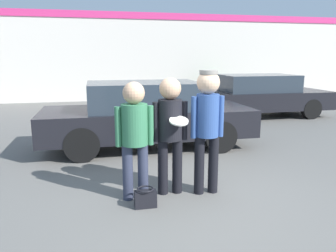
{
  "coord_description": "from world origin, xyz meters",
  "views": [
    {
      "loc": [
        -1.31,
        -4.29,
        2.03
      ],
      "look_at": [
        -0.26,
        0.38,
        1.01
      ],
      "focal_mm": 35.0,
      "sensor_mm": 36.0,
      "label": 1
    }
  ],
  "objects_px": {
    "parked_car_near": "(147,115)",
    "parked_car_far": "(258,95)",
    "person_right": "(207,120)",
    "person_middle_with_frisbee": "(170,126)",
    "person_left": "(135,131)",
    "handbag": "(145,198)",
    "shrub": "(213,86)"
  },
  "relations": [
    {
      "from": "parked_car_near",
      "to": "parked_car_far",
      "type": "bearing_deg",
      "value": 34.86
    },
    {
      "from": "parked_car_near",
      "to": "person_right",
      "type": "bearing_deg",
      "value": -80.36
    },
    {
      "from": "person_middle_with_frisbee",
      "to": "person_right",
      "type": "bearing_deg",
      "value": -10.97
    },
    {
      "from": "person_middle_with_frisbee",
      "to": "person_left",
      "type": "bearing_deg",
      "value": -170.66
    },
    {
      "from": "person_right",
      "to": "handbag",
      "type": "xyz_separation_m",
      "value": [
        -0.97,
        -0.29,
        -0.99
      ]
    },
    {
      "from": "person_middle_with_frisbee",
      "to": "handbag",
      "type": "bearing_deg",
      "value": -137.97
    },
    {
      "from": "person_right",
      "to": "parked_car_near",
      "type": "bearing_deg",
      "value": 99.64
    },
    {
      "from": "person_middle_with_frisbee",
      "to": "parked_car_near",
      "type": "distance_m",
      "value": 2.65
    },
    {
      "from": "shrub",
      "to": "parked_car_far",
      "type": "bearing_deg",
      "value": -90.18
    },
    {
      "from": "person_right",
      "to": "parked_car_far",
      "type": "distance_m",
      "value": 6.94
    },
    {
      "from": "person_right",
      "to": "parked_car_near",
      "type": "distance_m",
      "value": 2.8
    },
    {
      "from": "person_middle_with_frisbee",
      "to": "shrub",
      "type": "height_order",
      "value": "person_middle_with_frisbee"
    },
    {
      "from": "parked_car_near",
      "to": "shrub",
      "type": "xyz_separation_m",
      "value": [
        4.35,
        7.51,
        -0.11
      ]
    },
    {
      "from": "person_right",
      "to": "handbag",
      "type": "bearing_deg",
      "value": -163.23
    },
    {
      "from": "parked_car_near",
      "to": "handbag",
      "type": "distance_m",
      "value": 3.13
    },
    {
      "from": "person_left",
      "to": "parked_car_far",
      "type": "relative_size",
      "value": 0.36
    },
    {
      "from": "parked_car_near",
      "to": "parked_car_far",
      "type": "relative_size",
      "value": 0.98
    },
    {
      "from": "parked_car_near",
      "to": "shrub",
      "type": "distance_m",
      "value": 8.68
    },
    {
      "from": "person_middle_with_frisbee",
      "to": "parked_car_near",
      "type": "bearing_deg",
      "value": 88.57
    },
    {
      "from": "parked_car_near",
      "to": "person_left",
      "type": "bearing_deg",
      "value": -102.38
    },
    {
      "from": "shrub",
      "to": "handbag",
      "type": "distance_m",
      "value": 11.61
    },
    {
      "from": "person_left",
      "to": "handbag",
      "type": "relative_size",
      "value": 5.64
    },
    {
      "from": "person_left",
      "to": "shrub",
      "type": "distance_m",
      "value": 11.37
    },
    {
      "from": "shrub",
      "to": "person_left",
      "type": "bearing_deg",
      "value": -115.79
    },
    {
      "from": "person_right",
      "to": "shrub",
      "type": "xyz_separation_m",
      "value": [
        3.88,
        10.25,
        -0.48
      ]
    },
    {
      "from": "person_left",
      "to": "shrub",
      "type": "relative_size",
      "value": 1.33
    },
    {
      "from": "person_left",
      "to": "handbag",
      "type": "xyz_separation_m",
      "value": [
        0.09,
        -0.31,
        -0.88
      ]
    },
    {
      "from": "parked_car_near",
      "to": "handbag",
      "type": "xyz_separation_m",
      "value": [
        -0.5,
        -3.03,
        -0.62
      ]
    },
    {
      "from": "person_left",
      "to": "person_right",
      "type": "xyz_separation_m",
      "value": [
        1.06,
        -0.02,
        0.11
      ]
    },
    {
      "from": "person_right",
      "to": "shrub",
      "type": "distance_m",
      "value": 10.97
    },
    {
      "from": "person_middle_with_frisbee",
      "to": "shrub",
      "type": "distance_m",
      "value": 11.07
    },
    {
      "from": "parked_car_far",
      "to": "handbag",
      "type": "distance_m",
      "value": 7.76
    }
  ]
}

